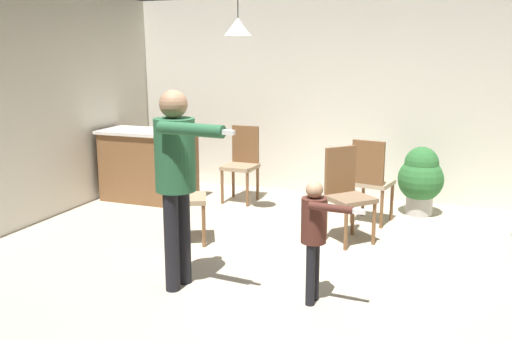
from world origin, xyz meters
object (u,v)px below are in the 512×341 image
at_px(kitchen_counter, 149,165).
at_px(person_adult, 177,168).
at_px(dining_chair_spare, 179,192).
at_px(potted_plant_corner, 421,178).
at_px(dining_chair_centre_back, 346,191).
at_px(dining_chair_near_wall, 371,178).
at_px(person_child, 315,228).
at_px(dining_chair_by_counter, 242,161).

bearing_deg(kitchen_counter, person_adult, -53.90).
height_order(dining_chair_spare, potted_plant_corner, dining_chair_spare).
bearing_deg(dining_chair_centre_back, potted_plant_corner, -165.68).
distance_m(kitchen_counter, dining_chair_near_wall, 2.97).
height_order(person_adult, dining_chair_centre_back, person_adult).
distance_m(person_adult, dining_chair_spare, 1.27).
xyz_separation_m(dining_chair_centre_back, dining_chair_spare, (-1.63, -0.68, 0.00)).
bearing_deg(dining_chair_near_wall, dining_chair_spare, -131.64).
xyz_separation_m(person_child, dining_chair_spare, (-1.71, 0.92, -0.08)).
xyz_separation_m(person_child, dining_chair_by_counter, (-1.73, 2.72, -0.08)).
bearing_deg(person_child, person_adult, -81.10).
bearing_deg(person_child, dining_chair_near_wall, -177.61).
bearing_deg(dining_chair_centre_back, person_child, 44.58).
xyz_separation_m(dining_chair_near_wall, dining_chair_centre_back, (-0.14, -0.69, 0.00)).
xyz_separation_m(person_child, dining_chair_near_wall, (0.06, 2.29, -0.08)).
xyz_separation_m(person_adult, potted_plant_corner, (1.73, 2.98, -0.58)).
xyz_separation_m(dining_chair_spare, potted_plant_corner, (2.28, 1.96, -0.08)).
xyz_separation_m(dining_chair_centre_back, potted_plant_corner, (0.65, 1.27, -0.08)).
xyz_separation_m(dining_chair_by_counter, dining_chair_centre_back, (1.64, -1.12, 0.00)).
relative_size(person_adult, dining_chair_spare, 1.69).
xyz_separation_m(kitchen_counter, dining_chair_spare, (1.19, -1.38, 0.07)).
height_order(person_child, dining_chair_centre_back, person_child).
height_order(person_child, dining_chair_spare, person_child).
xyz_separation_m(kitchen_counter, dining_chair_centre_back, (2.82, -0.69, 0.07)).
distance_m(dining_chair_centre_back, potted_plant_corner, 1.44).
relative_size(dining_chair_near_wall, dining_chair_centre_back, 1.00).
xyz_separation_m(kitchen_counter, dining_chair_near_wall, (2.97, -0.00, 0.07)).
xyz_separation_m(person_child, potted_plant_corner, (0.57, 2.88, -0.16)).
relative_size(dining_chair_by_counter, dining_chair_near_wall, 1.00).
bearing_deg(dining_chair_spare, person_child, 35.40).
relative_size(dining_chair_centre_back, potted_plant_corner, 1.18).
distance_m(dining_chair_spare, potted_plant_corner, 3.01).
xyz_separation_m(dining_chair_by_counter, dining_chair_spare, (0.01, -1.80, 0.00)).
relative_size(kitchen_counter, person_adult, 0.74).
xyz_separation_m(person_adult, dining_chair_spare, (-0.55, 1.02, -0.50)).
bearing_deg(potted_plant_corner, dining_chair_near_wall, -131.10).
distance_m(kitchen_counter, dining_chair_by_counter, 1.26).
relative_size(person_adult, potted_plant_corner, 1.99).
height_order(dining_chair_centre_back, dining_chair_spare, same).
relative_size(person_child, potted_plant_corner, 1.20).
height_order(kitchen_counter, dining_chair_spare, dining_chair_spare).
height_order(dining_chair_by_counter, dining_chair_centre_back, same).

